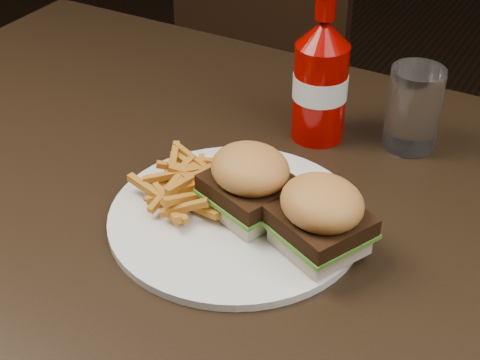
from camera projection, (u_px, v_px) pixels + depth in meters
The scene contains 8 objects.
dining_table at pixel (234, 220), 0.85m from camera, with size 1.20×0.80×0.04m, color black.
chair_far at pixel (291, 112), 1.66m from camera, with size 0.38×0.38×0.04m, color black.
plate at pixel (236, 218), 0.81m from camera, with size 0.28×0.28×0.01m, color white.
sandwich_half_a at pixel (250, 204), 0.81m from camera, with size 0.08×0.07×0.02m, color beige.
sandwich_half_b at pixel (319, 239), 0.76m from camera, with size 0.08×0.07×0.02m, color beige.
fries_pile at pixel (189, 181), 0.82m from camera, with size 0.10×0.10×0.04m, color #BC7F2C, non-canonical shape.
ketchup_bottle at pixel (320, 95), 0.93m from camera, with size 0.07×0.07×0.14m, color #8F0300.
tumbler at pixel (414, 108), 0.91m from camera, with size 0.07×0.07×0.11m, color white.
Camera 1 is at (0.34, -0.58, 1.25)m, focal length 55.00 mm.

